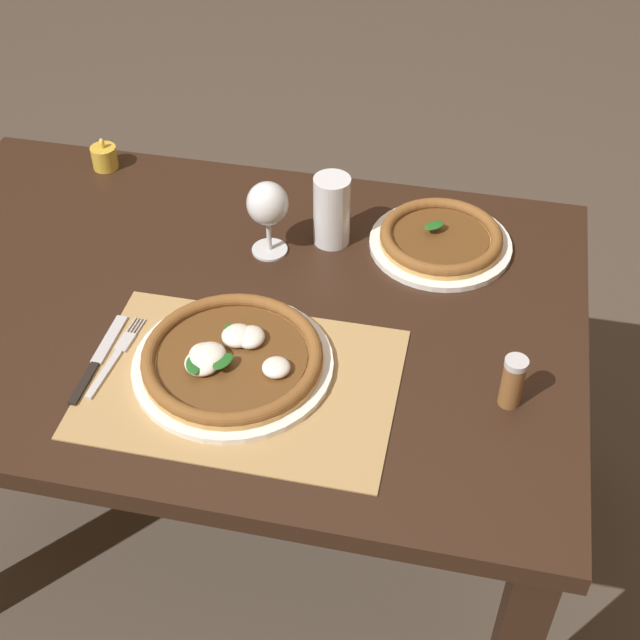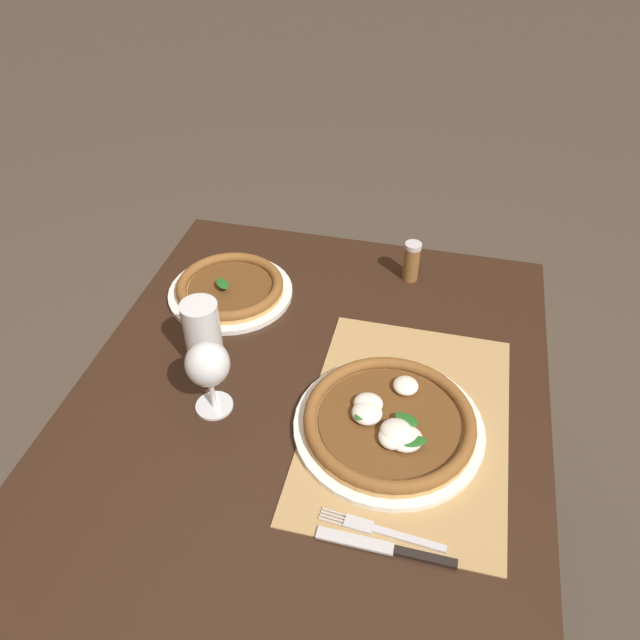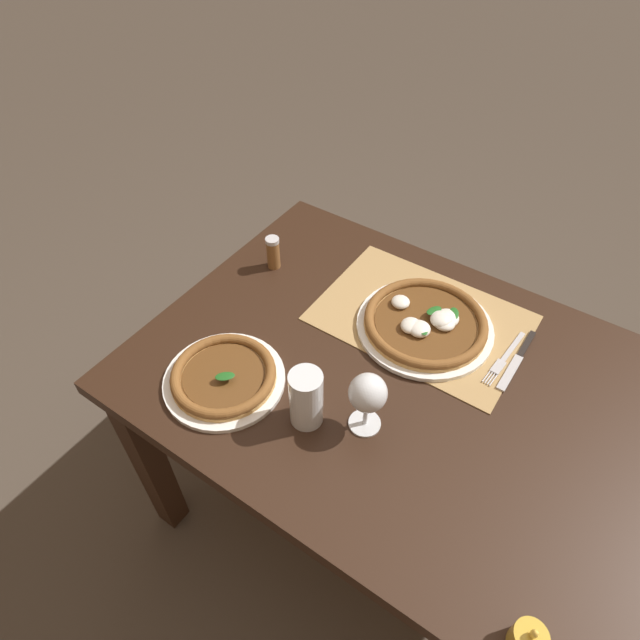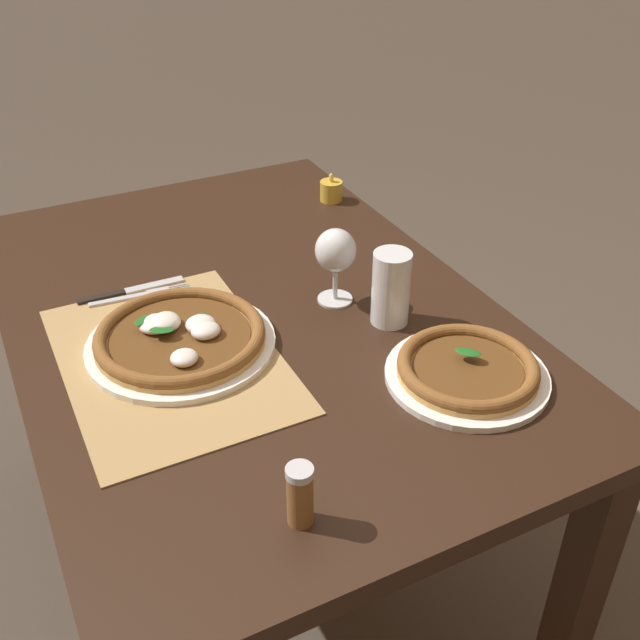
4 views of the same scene
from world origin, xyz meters
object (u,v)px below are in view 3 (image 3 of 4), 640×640
at_px(pizza_near, 426,323).
at_px(fork, 505,358).
at_px(wine_glass, 368,395).
at_px(votive_candle, 527,640).
at_px(pint_glass, 306,399).
at_px(pizza_far, 224,376).
at_px(knife, 517,360).
at_px(pepper_shaker, 273,253).

relative_size(pizza_near, fork, 1.70).
distance_m(wine_glass, votive_candle, 0.48).
height_order(pizza_near, pint_glass, pint_glass).
relative_size(pizza_far, knife, 1.30).
bearing_deg(pepper_shaker, pizza_far, 111.79).
bearing_deg(pizza_far, pepper_shaker, -68.21).
height_order(wine_glass, votive_candle, wine_glass).
xyz_separation_m(pizza_far, votive_candle, (-0.75, 0.13, 0.01)).
distance_m(pint_glass, knife, 0.53).
bearing_deg(pint_glass, wine_glass, -152.62).
bearing_deg(pint_glass, fork, -126.40).
distance_m(fork, pepper_shaker, 0.67).
height_order(knife, pepper_shaker, pepper_shaker).
bearing_deg(pizza_far, pint_glass, -173.26).
height_order(pizza_far, fork, pizza_far).
bearing_deg(pint_glass, votive_candle, 163.97).
height_order(fork, knife, knife).
bearing_deg(knife, votive_candle, 110.90).
xyz_separation_m(wine_glass, pint_glass, (0.11, 0.06, -0.04)).
relative_size(knife, pepper_shaker, 2.22).
relative_size(pizza_far, fork, 1.39).
distance_m(fork, knife, 0.03).
bearing_deg(pizza_near, wine_glass, 93.28).
bearing_deg(pint_glass, pizza_far, 6.74).
height_order(pint_glass, fork, pint_glass).
relative_size(pizza_near, votive_candle, 4.73).
xyz_separation_m(pint_glass, votive_candle, (-0.54, 0.15, -0.05)).
distance_m(pizza_far, fork, 0.66).
height_order(pint_glass, knife, pint_glass).
xyz_separation_m(pizza_far, knife, (-0.54, -0.44, -0.01)).
xyz_separation_m(pizza_near, pint_glass, (0.09, 0.38, 0.05)).
xyz_separation_m(wine_glass, fork, (-0.18, -0.34, -0.10)).
xyz_separation_m(knife, pepper_shaker, (0.69, 0.05, 0.04)).
bearing_deg(wine_glass, knife, -120.74).
height_order(pizza_far, votive_candle, votive_candle).
bearing_deg(votive_candle, pint_glass, -16.03).
bearing_deg(pint_glass, knife, -128.05).
xyz_separation_m(pint_glass, knife, (-0.32, -0.41, -0.06)).
relative_size(votive_candle, pepper_shaker, 0.74).
bearing_deg(pint_glass, pizza_near, -103.72).
distance_m(pizza_near, fork, 0.20).
bearing_deg(votive_candle, knife, -69.10).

